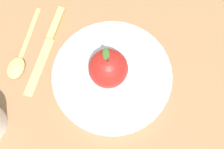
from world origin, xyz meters
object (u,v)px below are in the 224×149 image
at_px(knife, 49,42).
at_px(spoon, 19,60).
at_px(dinner_plate, 112,76).
at_px(apple, 110,68).

distance_m(knife, spoon, 0.07).
distance_m(dinner_plate, spoon, 0.19).
relative_size(apple, spoon, 0.57).
xyz_separation_m(knife, spoon, (-0.02, 0.07, 0.00)).
bearing_deg(knife, dinner_plate, -140.40).
height_order(apple, knife, apple).
xyz_separation_m(dinner_plate, spoon, (0.10, 0.17, -0.01)).
height_order(knife, spoon, spoon).
distance_m(dinner_plate, knife, 0.15).
relative_size(knife, spoon, 1.15).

